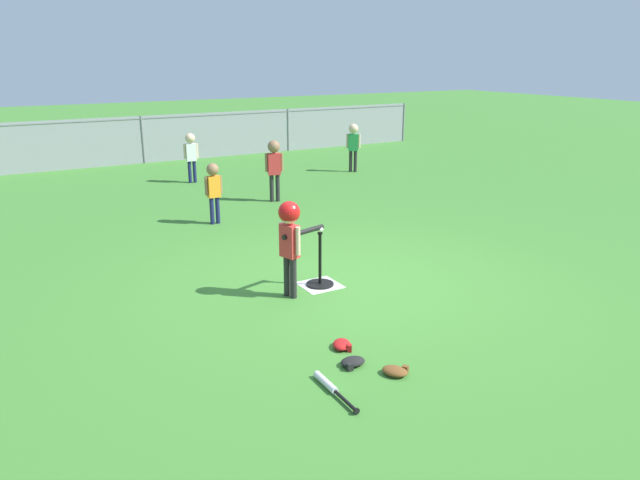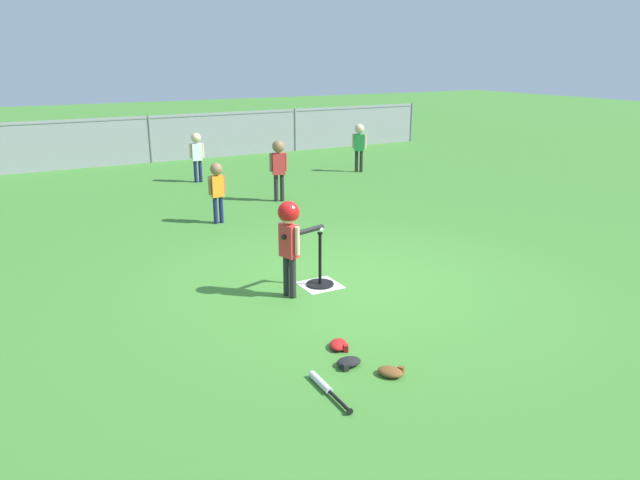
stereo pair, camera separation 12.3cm
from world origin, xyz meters
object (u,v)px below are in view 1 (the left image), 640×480
object	(u,v)px
batting_tee	(320,277)
baseball_on_tee	(320,229)
glove_near_bats	(353,362)
fielder_deep_right	(274,162)
glove_tossed_aside	(342,345)
fielder_near_left	(353,141)
spare_bat_silver	(330,386)
fielder_deep_left	(213,185)
glove_by_plate	(395,371)
batter_child	(290,230)
fielder_deep_center	(191,151)

from	to	relation	value
batting_tee	baseball_on_tee	xyz separation A→B (m)	(0.00, -0.00, 0.58)
baseball_on_tee	glove_near_bats	size ratio (longest dim) A/B	0.32
fielder_deep_right	glove_tossed_aside	distance (m)	5.91
fielder_near_left	spare_bat_silver	distance (m)	9.45
fielder_deep_left	fielder_deep_right	distance (m)	1.75
spare_bat_silver	glove_near_bats	bearing A→B (deg)	32.35
glove_tossed_aside	glove_by_plate	bearing A→B (deg)	-78.45
batting_tee	batter_child	bearing A→B (deg)	-163.89
fielder_deep_center	glove_near_bats	distance (m)	8.35
batter_child	glove_tossed_aside	xyz separation A→B (m)	(-0.17, -1.33, -0.74)
batter_child	fielder_near_left	size ratio (longest dim) A/B	1.00
fielder_deep_center	batter_child	bearing A→B (deg)	-99.46
baseball_on_tee	fielder_deep_right	size ratio (longest dim) A/B	0.07
fielder_deep_right	spare_bat_silver	size ratio (longest dim) A/B	1.76
baseball_on_tee	fielder_deep_right	bearing A→B (deg)	70.97
baseball_on_tee	fielder_deep_center	distance (m)	6.47
fielder_deep_center	fielder_deep_right	world-z (taller)	fielder_deep_right
glove_tossed_aside	fielder_deep_center	bearing A→B (deg)	80.91
batting_tee	batter_child	distance (m)	0.82
baseball_on_tee	glove_near_bats	distance (m)	2.02
fielder_deep_left	glove_tossed_aside	xyz separation A→B (m)	(-0.52, -4.61, -0.59)
batting_tee	glove_by_plate	size ratio (longest dim) A/B	2.36
glove_near_bats	batter_child	bearing A→B (deg)	80.97
glove_near_bats	baseball_on_tee	bearing A→B (deg)	68.32
glove_near_bats	fielder_deep_center	bearing A→B (deg)	80.63
baseball_on_tee	spare_bat_silver	xyz separation A→B (m)	(-1.08, -2.02, -0.65)
fielder_near_left	glove_by_plate	xyz separation A→B (m)	(-4.71, -7.87, -0.66)
glove_by_plate	glove_near_bats	world-z (taller)	same
batting_tee	fielder_near_left	size ratio (longest dim) A/B	0.59
batting_tee	spare_bat_silver	bearing A→B (deg)	-118.17
fielder_deep_center	fielder_near_left	bearing A→B (deg)	-10.41
baseball_on_tee	spare_bat_silver	world-z (taller)	baseball_on_tee
fielder_deep_center	fielder_deep_left	bearing A→B (deg)	-102.72
baseball_on_tee	fielder_deep_left	size ratio (longest dim) A/B	0.08
glove_near_bats	batting_tee	bearing A→B (deg)	68.32
fielder_deep_right	glove_near_bats	bearing A→B (deg)	-109.85
fielder_deep_left	spare_bat_silver	bearing A→B (deg)	-100.80
batting_tee	spare_bat_silver	size ratio (longest dim) A/B	1.01
fielder_deep_right	glove_near_bats	xyz separation A→B (m)	(-2.11, -5.83, -0.68)
glove_near_bats	glove_tossed_aside	size ratio (longest dim) A/B	0.86
fielder_deep_left	spare_bat_silver	size ratio (longest dim) A/B	1.53
batting_tee	baseball_on_tee	distance (m)	0.58
baseball_on_tee	fielder_deep_left	world-z (taller)	fielder_deep_left
batting_tee	glove_tossed_aside	distance (m)	1.59
batting_tee	fielder_near_left	bearing A→B (deg)	53.83
batter_child	fielder_deep_left	distance (m)	3.30
batter_child	glove_by_plate	size ratio (longest dim) A/B	4.00
fielder_deep_center	fielder_near_left	size ratio (longest dim) A/B	0.94
fielder_deep_left	glove_by_plate	size ratio (longest dim) A/B	3.57
baseball_on_tee	glove_tossed_aside	world-z (taller)	baseball_on_tee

